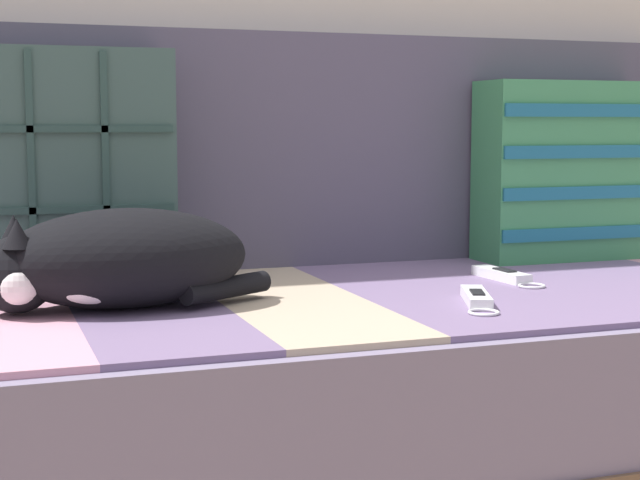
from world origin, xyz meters
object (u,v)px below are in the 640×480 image
couch (345,405)px  game_remote_near (503,275)px  throw_pillow_quilted (65,168)px  sleeping_cat (112,261)px  game_remote_far (477,298)px  throw_pillow_striped (568,171)px

couch → game_remote_near: (0.32, 0.01, 0.22)m
throw_pillow_quilted → sleeping_cat: (0.04, -0.27, -0.14)m
sleeping_cat → couch: bearing=5.9°
game_remote_near → game_remote_far: bearing=-129.5°
couch → throw_pillow_striped: 0.75m
couch → game_remote_far: size_ratio=10.28×
couch → sleeping_cat: bearing=-174.1°
couch → game_remote_far: game_remote_far is taller
throw_pillow_quilted → game_remote_near: throw_pillow_quilted is taller
throw_pillow_quilted → game_remote_near: (0.77, -0.22, -0.20)m
couch → throw_pillow_striped: bearing=20.5°
throw_pillow_quilted → couch: bearing=-26.5°
throw_pillow_striped → game_remote_far: throw_pillow_striped is taller
couch → sleeping_cat: (-0.41, -0.04, 0.28)m
sleeping_cat → game_remote_near: size_ratio=2.34×
throw_pillow_striped → sleeping_cat: bearing=-165.2°
throw_pillow_quilted → game_remote_near: size_ratio=2.13×
throw_pillow_quilted → game_remote_far: size_ratio=2.16×
throw_pillow_striped → game_remote_near: (-0.28, -0.22, -0.18)m
couch → throw_pillow_striped: size_ratio=5.06×
couch → sleeping_cat: size_ratio=4.33×
couch → game_remote_near: size_ratio=10.14×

